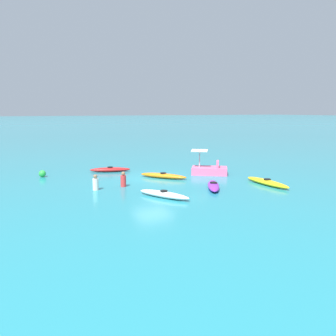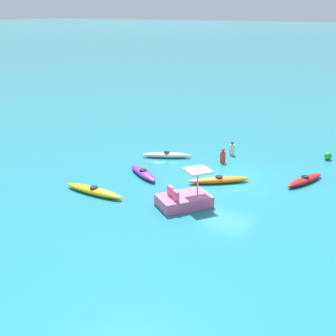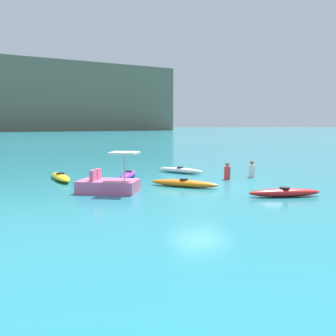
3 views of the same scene
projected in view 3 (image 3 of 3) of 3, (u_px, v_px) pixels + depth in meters
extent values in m
plane|color=teal|center=(199.00, 187.00, 17.96)|extent=(600.00, 600.00, 0.00)
cube|color=#6B6651|center=(32.00, 99.00, 181.84)|extent=(120.24, 66.35, 28.62)
ellipsoid|color=white|center=(180.00, 170.00, 23.04)|extent=(1.91, 2.95, 0.32)
cylinder|color=black|center=(180.00, 167.00, 23.02)|extent=(0.50, 0.50, 0.05)
ellipsoid|color=orange|center=(184.00, 183.00, 17.98)|extent=(2.50, 2.91, 0.32)
cylinder|color=black|center=(184.00, 179.00, 17.96)|extent=(0.55, 0.55, 0.05)
ellipsoid|color=yellow|center=(61.00, 177.00, 20.16)|extent=(0.70, 3.46, 0.32)
cylinder|color=black|center=(61.00, 173.00, 20.14)|extent=(0.42, 0.42, 0.05)
ellipsoid|color=red|center=(284.00, 193.00, 15.54)|extent=(2.91, 1.52, 0.32)
cylinder|color=black|center=(285.00, 188.00, 15.52)|extent=(0.49, 0.49, 0.05)
ellipsoid|color=purple|center=(128.00, 175.00, 21.05)|extent=(2.02, 2.72, 0.32)
cylinder|color=black|center=(128.00, 171.00, 21.03)|extent=(0.55, 0.55, 0.05)
cube|color=pink|center=(108.00, 186.00, 16.60)|extent=(2.82, 2.62, 0.50)
cube|color=pink|center=(98.00, 174.00, 16.94)|extent=(0.39, 0.45, 0.44)
cube|color=pink|center=(93.00, 175.00, 16.35)|extent=(0.39, 0.45, 0.44)
cylinder|color=#B2B2B7|center=(124.00, 167.00, 16.40)|extent=(0.08, 0.08, 1.10)
cube|color=silver|center=(124.00, 153.00, 16.34)|extent=(1.54, 1.54, 0.08)
cylinder|color=red|center=(227.00, 173.00, 20.46)|extent=(0.39, 0.39, 0.65)
sphere|color=#8C6647|center=(227.00, 164.00, 20.41)|extent=(0.22, 0.22, 0.22)
cylinder|color=silver|center=(252.00, 171.00, 21.31)|extent=(0.37, 0.37, 0.65)
sphere|color=#8C6647|center=(252.00, 163.00, 21.26)|extent=(0.22, 0.22, 0.22)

